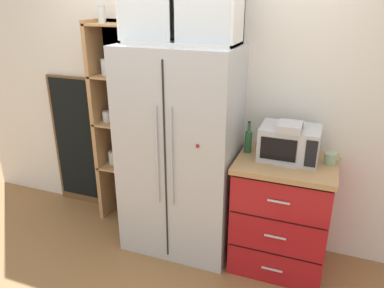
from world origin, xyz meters
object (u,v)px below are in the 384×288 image
(coffee_maker, at_px, (289,142))
(microwave, at_px, (289,143))
(chalkboard_menu, at_px, (79,142))
(refrigerator, at_px, (181,152))
(mug_sage, at_px, (330,159))
(bottle_green, at_px, (248,139))

(coffee_maker, bearing_deg, microwave, 88.11)
(coffee_maker, height_order, chalkboard_menu, chalkboard_menu)
(chalkboard_menu, bearing_deg, refrigerator, -12.85)
(coffee_maker, bearing_deg, mug_sage, 10.26)
(microwave, bearing_deg, chalkboard_menu, 174.06)
(coffee_maker, xyz_separation_m, mug_sage, (0.31, 0.06, -0.11))
(bottle_green, height_order, chalkboard_menu, chalkboard_menu)
(mug_sage, xyz_separation_m, chalkboard_menu, (-2.44, 0.21, -0.29))
(refrigerator, distance_m, mug_sage, 1.18)
(microwave, relative_size, coffee_maker, 1.42)
(bottle_green, bearing_deg, mug_sage, -0.16)
(microwave, relative_size, mug_sage, 3.52)
(coffee_maker, distance_m, bottle_green, 0.33)
(chalkboard_menu, bearing_deg, mug_sage, -4.88)
(refrigerator, xyz_separation_m, microwave, (0.87, 0.07, 0.18))
(microwave, relative_size, chalkboard_menu, 0.32)
(coffee_maker, relative_size, bottle_green, 1.19)
(microwave, xyz_separation_m, coffee_maker, (-0.00, -0.04, 0.03))
(chalkboard_menu, bearing_deg, bottle_green, -6.50)
(refrigerator, height_order, microwave, refrigerator)
(microwave, bearing_deg, mug_sage, 2.57)
(microwave, height_order, chalkboard_menu, chalkboard_menu)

